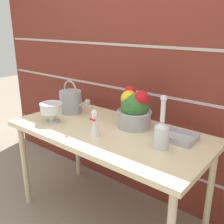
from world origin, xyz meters
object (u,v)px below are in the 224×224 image
at_px(crystal_pedestal_bowl, 52,109).
at_px(glass_decanter, 162,132).
at_px(flower_planter, 134,110).
at_px(watering_can, 71,101).
at_px(wire_tray, 177,138).
at_px(figurine_vase, 95,125).

xyz_separation_m(crystal_pedestal_bowl, glass_decanter, (0.84, 0.13, 0.00)).
xyz_separation_m(flower_planter, glass_decanter, (0.32, -0.18, -0.03)).
distance_m(flower_planter, glass_decanter, 0.37).
bearing_deg(crystal_pedestal_bowl, watering_can, 104.05).
bearing_deg(wire_tray, glass_decanter, -95.35).
bearing_deg(wire_tray, figurine_vase, -147.78).
relative_size(flower_planter, wire_tray, 1.19).
height_order(watering_can, glass_decanter, glass_decanter).
height_order(glass_decanter, figurine_vase, glass_decanter).
bearing_deg(watering_can, wire_tray, 3.40).
relative_size(crystal_pedestal_bowl, glass_decanter, 0.53).
xyz_separation_m(glass_decanter, wire_tray, (0.02, 0.18, -0.09)).
xyz_separation_m(glass_decanter, figurine_vase, (-0.43, -0.11, -0.03)).
relative_size(crystal_pedestal_bowl, figurine_vase, 0.97).
bearing_deg(flower_planter, wire_tray, -0.87).
height_order(figurine_vase, wire_tray, figurine_vase).
relative_size(crystal_pedestal_bowl, wire_tray, 0.73).
height_order(crystal_pedestal_bowl, wire_tray, crystal_pedestal_bowl).
bearing_deg(figurine_vase, crystal_pedestal_bowl, -177.07).
relative_size(flower_planter, glass_decanter, 0.87).
bearing_deg(flower_planter, watering_can, -174.17).
bearing_deg(wire_tray, flower_planter, 179.13).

